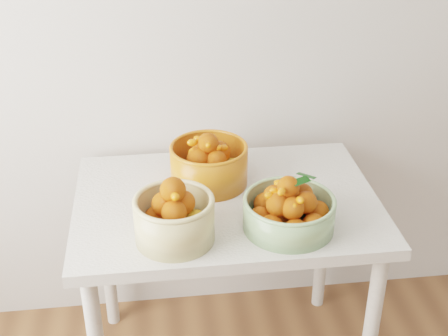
{
  "coord_description": "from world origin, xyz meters",
  "views": [
    {
      "loc": [
        -0.53,
        -0.14,
        1.84
      ],
      "look_at": [
        -0.33,
        1.5,
        0.92
      ],
      "focal_mm": 50.0,
      "sensor_mm": 36.0,
      "label": 1
    }
  ],
  "objects_px": {
    "bowl_green": "(289,210)",
    "bowl_cream": "(174,217)",
    "table": "(226,222)",
    "bowl_orange": "(209,163)"
  },
  "relations": [
    {
      "from": "bowl_green",
      "to": "bowl_cream",
      "type": "bearing_deg",
      "value": -177.11
    },
    {
      "from": "table",
      "to": "bowl_orange",
      "type": "xyz_separation_m",
      "value": [
        -0.05,
        0.11,
        0.17
      ]
    },
    {
      "from": "bowl_cream",
      "to": "bowl_green",
      "type": "bearing_deg",
      "value": 2.89
    },
    {
      "from": "table",
      "to": "bowl_green",
      "type": "xyz_separation_m",
      "value": [
        0.17,
        -0.19,
        0.16
      ]
    },
    {
      "from": "table",
      "to": "bowl_green",
      "type": "relative_size",
      "value": 3.55
    },
    {
      "from": "table",
      "to": "bowl_orange",
      "type": "relative_size",
      "value": 3.23
    },
    {
      "from": "table",
      "to": "bowl_cream",
      "type": "xyz_separation_m",
      "value": [
        -0.18,
        -0.21,
        0.17
      ]
    },
    {
      "from": "bowl_cream",
      "to": "bowl_orange",
      "type": "xyz_separation_m",
      "value": [
        0.14,
        0.32,
        -0.0
      ]
    },
    {
      "from": "table",
      "to": "bowl_green",
      "type": "bearing_deg",
      "value": -48.68
    },
    {
      "from": "bowl_green",
      "to": "table",
      "type": "bearing_deg",
      "value": 131.32
    }
  ]
}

